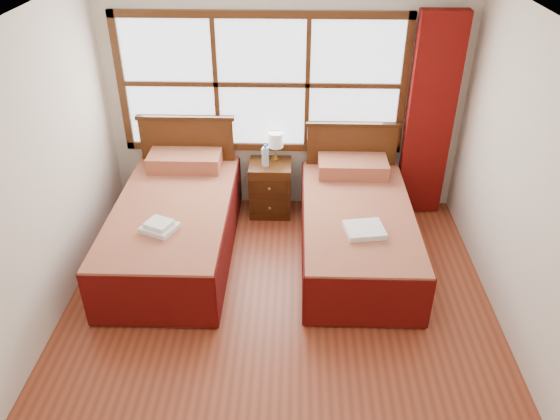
{
  "coord_description": "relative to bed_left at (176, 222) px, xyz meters",
  "views": [
    {
      "loc": [
        0.13,
        -3.55,
        3.48
      ],
      "look_at": [
        -0.0,
        0.7,
        0.83
      ],
      "focal_mm": 35.0,
      "sensor_mm": 36.0,
      "label": 1
    }
  ],
  "objects": [
    {
      "name": "floor",
      "position": [
        1.11,
        -1.2,
        -0.35
      ],
      "size": [
        4.5,
        4.5,
        0.0
      ],
      "primitive_type": "plane",
      "color": "brown",
      "rests_on": "ground"
    },
    {
      "name": "ceiling",
      "position": [
        1.11,
        -1.2,
        2.25
      ],
      "size": [
        4.5,
        4.5,
        0.0
      ],
      "primitive_type": "plane",
      "rotation": [
        3.14,
        0.0,
        0.0
      ],
      "color": "white",
      "rests_on": "wall_back"
    },
    {
      "name": "wall_back",
      "position": [
        1.11,
        1.05,
        0.95
      ],
      "size": [
        4.0,
        0.0,
        4.0
      ],
      "primitive_type": "plane",
      "rotation": [
        1.57,
        0.0,
        0.0
      ],
      "color": "silver",
      "rests_on": "floor"
    },
    {
      "name": "wall_left",
      "position": [
        -0.89,
        -1.2,
        0.95
      ],
      "size": [
        0.0,
        4.5,
        4.5
      ],
      "primitive_type": "plane",
      "rotation": [
        1.57,
        0.0,
        1.57
      ],
      "color": "silver",
      "rests_on": "floor"
    },
    {
      "name": "wall_right",
      "position": [
        3.11,
        -1.2,
        0.95
      ],
      "size": [
        0.0,
        4.5,
        4.5
      ],
      "primitive_type": "plane",
      "rotation": [
        1.57,
        0.0,
        -1.57
      ],
      "color": "silver",
      "rests_on": "floor"
    },
    {
      "name": "window",
      "position": [
        0.86,
        1.02,
        1.15
      ],
      "size": [
        3.16,
        0.06,
        1.56
      ],
      "color": "white",
      "rests_on": "wall_back"
    },
    {
      "name": "curtain",
      "position": [
        2.71,
        0.91,
        0.82
      ],
      "size": [
        0.5,
        0.16,
        2.3
      ],
      "primitive_type": "cube",
      "color": "maroon",
      "rests_on": "wall_back"
    },
    {
      "name": "bed_left",
      "position": [
        0.0,
        0.0,
        0.0
      ],
      "size": [
        1.18,
        2.29,
        1.15
      ],
      "color": "#391F0B",
      "rests_on": "floor"
    },
    {
      "name": "bed_right",
      "position": [
        1.89,
        0.0,
        -0.02
      ],
      "size": [
        1.12,
        2.17,
        1.09
      ],
      "color": "#391F0B",
      "rests_on": "floor"
    },
    {
      "name": "nightstand",
      "position": [
        0.96,
        0.8,
        -0.03
      ],
      "size": [
        0.48,
        0.47,
        0.64
      ],
      "color": "#48260F",
      "rests_on": "floor"
    },
    {
      "name": "towels_left",
      "position": [
        -0.02,
        -0.54,
        0.3
      ],
      "size": [
        0.38,
        0.36,
        0.09
      ],
      "rotation": [
        0.0,
        0.0,
        -0.42
      ],
      "color": "white",
      "rests_on": "bed_left"
    },
    {
      "name": "towels_right",
      "position": [
        1.9,
        -0.48,
        0.26
      ],
      "size": [
        0.4,
        0.37,
        0.06
      ],
      "rotation": [
        0.0,
        0.0,
        0.16
      ],
      "color": "white",
      "rests_on": "bed_right"
    },
    {
      "name": "lamp",
      "position": [
        1.02,
        0.92,
        0.53
      ],
      "size": [
        0.17,
        0.17,
        0.33
      ],
      "color": "gold",
      "rests_on": "nightstand"
    },
    {
      "name": "bottle_near",
      "position": [
        0.89,
        0.79,
        0.39
      ],
      "size": [
        0.06,
        0.06,
        0.22
      ],
      "color": "silver",
      "rests_on": "nightstand"
    },
    {
      "name": "bottle_far",
      "position": [
        0.91,
        0.75,
        0.41
      ],
      "size": [
        0.07,
        0.07,
        0.26
      ],
      "color": "silver",
      "rests_on": "nightstand"
    }
  ]
}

